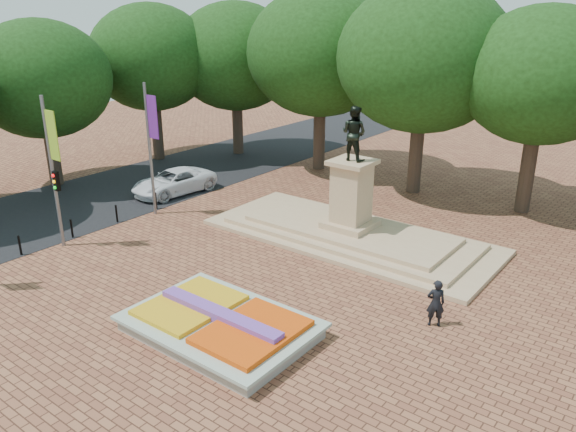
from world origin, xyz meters
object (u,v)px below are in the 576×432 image
(flower_bed, at_px, (221,324))
(pedestrian, at_px, (436,303))
(monument, at_px, (350,221))
(van, at_px, (174,182))

(flower_bed, relative_size, pedestrian, 3.58)
(flower_bed, xyz_separation_m, monument, (-1.03, 10.00, 0.50))
(van, distance_m, pedestrian, 19.17)
(flower_bed, distance_m, monument, 10.07)
(monument, bearing_deg, pedestrian, -37.23)
(flower_bed, distance_m, pedestrian, 7.48)
(pedestrian, bearing_deg, van, -48.23)
(flower_bed, height_order, van, van)
(monument, xyz_separation_m, pedestrian, (6.56, -4.99, -0.00))
(flower_bed, distance_m, van, 16.20)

